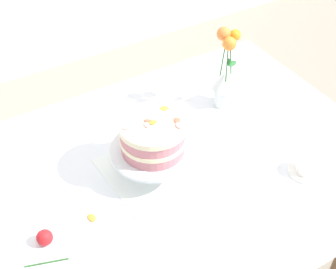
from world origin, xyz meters
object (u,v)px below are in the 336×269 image
object	(u,v)px
flower_vase	(225,76)
teacup	(307,167)
dining_table	(181,176)
cake_stand	(153,153)
layer_cake	(153,136)
fallen_rose	(45,238)

from	to	relation	value
flower_vase	teacup	size ratio (longest dim) A/B	2.70
teacup	dining_table	bearing A→B (deg)	140.42
cake_stand	teacup	size ratio (longest dim) A/B	2.30
teacup	layer_cake	bearing A→B (deg)	148.29
teacup	cake_stand	bearing A→B (deg)	148.30
dining_table	layer_cake	xyz separation A→B (m)	(-0.11, -0.00, 0.25)
layer_cake	fallen_rose	size ratio (longest dim) A/B	1.83
layer_cake	flower_vase	bearing A→B (deg)	23.28
dining_table	flower_vase	bearing A→B (deg)	30.44
layer_cake	teacup	distance (m)	0.54
cake_stand	flower_vase	distance (m)	0.46
teacup	fallen_rose	size ratio (longest dim) A/B	1.04
teacup	fallen_rose	bearing A→B (deg)	168.59
layer_cake	fallen_rose	xyz separation A→B (m)	(-0.43, -0.10, -0.13)
cake_stand	layer_cake	xyz separation A→B (m)	(0.00, -0.00, 0.07)
dining_table	fallen_rose	world-z (taller)	fallen_rose
layer_cake	flower_vase	world-z (taller)	flower_vase
layer_cake	teacup	size ratio (longest dim) A/B	1.75
flower_vase	fallen_rose	distance (m)	0.90
dining_table	teacup	xyz separation A→B (m)	(0.33, -0.28, 0.12)
cake_stand	flower_vase	bearing A→B (deg)	23.27
flower_vase	fallen_rose	world-z (taller)	flower_vase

